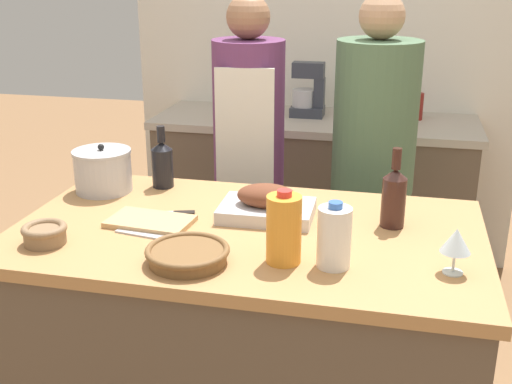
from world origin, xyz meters
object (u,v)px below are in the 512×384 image
cutting_board (150,221)px  knife_chef (161,237)px  stand_mixer (308,94)px  person_cook_guest (372,165)px  wine_glass_left (456,241)px  condiment_bottle_tall (417,106)px  wine_bottle_green (394,196)px  mixing_bowl (45,233)px  milk_jug (334,237)px  wicker_basket (188,254)px  wine_bottle_dark (162,163)px  knife_paring (169,213)px  person_cook_aproned (249,159)px  condiment_bottle_short (389,109)px  condiment_bottle_extra (226,105)px  stock_pot (103,171)px  juice_jug (284,229)px  roasting_pan (267,205)px

cutting_board → knife_chef: bearing=-53.7°
stand_mixer → person_cook_guest: 0.84m
wine_glass_left → condiment_bottle_tall: (-0.09, 1.83, -0.01)m
wine_glass_left → wine_bottle_green: bearing=119.8°
wine_glass_left → person_cook_guest: 1.10m
cutting_board → mixing_bowl: size_ratio=2.07×
mixing_bowl → milk_jug: milk_jug is taller
wicker_basket → wine_bottle_dark: size_ratio=1.02×
milk_jug → mixing_bowl: bearing=-177.1°
cutting_board → person_cook_guest: (0.67, 0.91, -0.04)m
milk_jug → wine_glass_left: (0.33, 0.03, 0.01)m
milk_jug → knife_paring: size_ratio=1.01×
person_cook_aproned → person_cook_guest: 0.55m
cutting_board → mixing_bowl: (-0.25, -0.22, 0.02)m
cutting_board → condiment_bottle_short: condiment_bottle_short is taller
wicker_basket → condiment_bottle_extra: 1.75m
milk_jug → wine_glass_left: size_ratio=1.46×
cutting_board → stock_pot: bearing=137.3°
condiment_bottle_tall → wicker_basket: bearing=-108.3°
knife_paring → condiment_bottle_extra: condiment_bottle_extra is taller
wicker_basket → person_cook_aproned: 1.13m
person_cook_guest → knife_paring: bearing=-110.6°
juice_jug → condiment_bottle_short: 1.69m
wicker_basket → person_cook_aproned: person_cook_aproned is taller
wine_bottle_dark → knife_chef: wine_bottle_dark is taller
cutting_board → mixing_bowl: mixing_bowl is taller
condiment_bottle_extra → person_cook_aproned: size_ratio=0.11×
stock_pot → wine_glass_left: size_ratio=1.63×
milk_jug → person_cook_guest: person_cook_guest is taller
wine_glass_left → condiment_bottle_tall: bearing=92.8°
juice_jug → milk_jug: 0.14m
person_cook_guest → wine_bottle_dark: bearing=-126.7°
person_cook_guest → cutting_board: bearing=-108.8°
roasting_pan → wine_glass_left: 0.65m
knife_chef → roasting_pan: bearing=40.7°
milk_jug → person_cook_guest: 1.09m
stand_mixer → wine_bottle_dark: bearing=-105.8°
condiment_bottle_tall → person_cook_aproned: (-0.74, -0.81, -0.11)m
condiment_bottle_short → person_cook_aproned: person_cook_aproned is taller
roasting_pan → milk_jug: (0.26, -0.32, 0.04)m
stand_mixer → person_cook_aproned: size_ratio=0.18×
milk_jug → roasting_pan: bearing=129.2°
wine_glass_left → knife_chef: 0.87m
knife_chef → wicker_basket: bearing=-46.1°
wicker_basket → wine_bottle_green: size_ratio=0.92×
milk_jug → condiment_bottle_tall: 1.88m
stand_mixer → condiment_bottle_extra: (-0.42, -0.17, -0.04)m
roasting_pan → person_cook_guest: size_ratio=0.20×
knife_paring → condiment_bottle_tall: size_ratio=1.18×
stock_pot → milk_jug: size_ratio=1.12×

